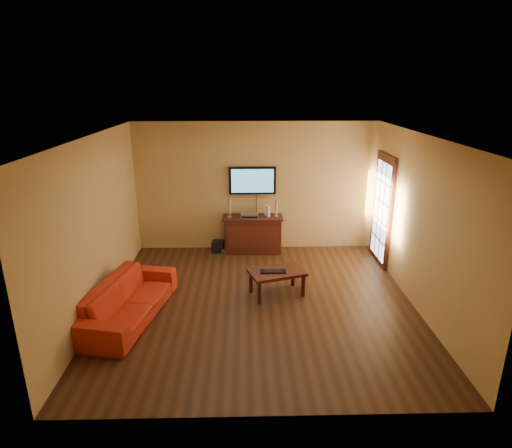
{
  "coord_description": "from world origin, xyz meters",
  "views": [
    {
      "loc": [
        -0.21,
        -6.23,
        3.45
      ],
      "look_at": [
        -0.03,
        0.8,
        1.1
      ],
      "focal_mm": 30.0,
      "sensor_mm": 36.0,
      "label": 1
    }
  ],
  "objects_px": {
    "speaker_right": "(276,209)",
    "game_console": "(267,211)",
    "television": "(252,181)",
    "bottle": "(223,254)",
    "speaker_left": "(230,209)",
    "keyboard": "(273,271)",
    "av_receiver": "(250,215)",
    "coffee_table": "(277,274)",
    "media_console": "(253,234)",
    "subwoofer": "(218,246)",
    "sofa": "(128,294)"
  },
  "relations": [
    {
      "from": "speaker_left",
      "to": "keyboard",
      "type": "relative_size",
      "value": 0.87
    },
    {
      "from": "speaker_right",
      "to": "av_receiver",
      "type": "relative_size",
      "value": 0.94
    },
    {
      "from": "game_console",
      "to": "bottle",
      "type": "height_order",
      "value": "game_console"
    },
    {
      "from": "sofa",
      "to": "subwoofer",
      "type": "distance_m",
      "value": 2.91
    },
    {
      "from": "keyboard",
      "to": "speaker_left",
      "type": "bearing_deg",
      "value": 111.77
    },
    {
      "from": "speaker_right",
      "to": "bottle",
      "type": "distance_m",
      "value": 1.44
    },
    {
      "from": "sofa",
      "to": "speaker_right",
      "type": "distance_m",
      "value": 3.63
    },
    {
      "from": "speaker_left",
      "to": "subwoofer",
      "type": "bearing_deg",
      "value": 175.12
    },
    {
      "from": "av_receiver",
      "to": "subwoofer",
      "type": "xyz_separation_m",
      "value": [
        -0.68,
        0.04,
        -0.7
      ]
    },
    {
      "from": "av_receiver",
      "to": "game_console",
      "type": "xyz_separation_m",
      "value": [
        0.37,
        0.07,
        0.08
      ]
    },
    {
      "from": "coffee_table",
      "to": "bottle",
      "type": "bearing_deg",
      "value": 121.69
    },
    {
      "from": "speaker_right",
      "to": "subwoofer",
      "type": "bearing_deg",
      "value": -179.68
    },
    {
      "from": "television",
      "to": "subwoofer",
      "type": "distance_m",
      "value": 1.58
    },
    {
      "from": "television",
      "to": "subwoofer",
      "type": "relative_size",
      "value": 4.03
    },
    {
      "from": "media_console",
      "to": "keyboard",
      "type": "bearing_deg",
      "value": -81.28
    },
    {
      "from": "coffee_table",
      "to": "speaker_left",
      "type": "xyz_separation_m",
      "value": [
        -0.85,
        1.92,
        0.58
      ]
    },
    {
      "from": "coffee_table",
      "to": "bottle",
      "type": "xyz_separation_m",
      "value": [
        -0.99,
        1.6,
        -0.28
      ]
    },
    {
      "from": "speaker_right",
      "to": "game_console",
      "type": "height_order",
      "value": "speaker_right"
    },
    {
      "from": "bottle",
      "to": "coffee_table",
      "type": "bearing_deg",
      "value": -58.31
    },
    {
      "from": "subwoofer",
      "to": "speaker_right",
      "type": "bearing_deg",
      "value": 7.17
    },
    {
      "from": "coffee_table",
      "to": "bottle",
      "type": "relative_size",
      "value": 5.55
    },
    {
      "from": "game_console",
      "to": "subwoofer",
      "type": "distance_m",
      "value": 1.3
    },
    {
      "from": "bottle",
      "to": "keyboard",
      "type": "relative_size",
      "value": 0.43
    },
    {
      "from": "speaker_left",
      "to": "keyboard",
      "type": "bearing_deg",
      "value": -68.23
    },
    {
      "from": "media_console",
      "to": "bottle",
      "type": "height_order",
      "value": "media_console"
    },
    {
      "from": "television",
      "to": "bottle",
      "type": "distance_m",
      "value": 1.64
    },
    {
      "from": "media_console",
      "to": "speaker_right",
      "type": "distance_m",
      "value": 0.73
    },
    {
      "from": "speaker_right",
      "to": "game_console",
      "type": "xyz_separation_m",
      "value": [
        -0.18,
        0.02,
        -0.04
      ]
    },
    {
      "from": "subwoofer",
      "to": "keyboard",
      "type": "distance_m",
      "value": 2.26
    },
    {
      "from": "sofa",
      "to": "game_console",
      "type": "xyz_separation_m",
      "value": [
        2.24,
        2.67,
        0.49
      ]
    },
    {
      "from": "coffee_table",
      "to": "speaker_right",
      "type": "bearing_deg",
      "value": 86.61
    },
    {
      "from": "media_console",
      "to": "television",
      "type": "relative_size",
      "value": 1.28
    },
    {
      "from": "subwoofer",
      "to": "av_receiver",
      "type": "bearing_deg",
      "value": 3.11
    },
    {
      "from": "television",
      "to": "coffee_table",
      "type": "xyz_separation_m",
      "value": [
        0.37,
        -2.15,
        -1.13
      ]
    },
    {
      "from": "subwoofer",
      "to": "bottle",
      "type": "relative_size",
      "value": 1.31
    },
    {
      "from": "coffee_table",
      "to": "subwoofer",
      "type": "bearing_deg",
      "value": 119.78
    },
    {
      "from": "television",
      "to": "game_console",
      "type": "relative_size",
      "value": 4.19
    },
    {
      "from": "speaker_right",
      "to": "keyboard",
      "type": "bearing_deg",
      "value": -95.29
    },
    {
      "from": "media_console",
      "to": "coffee_table",
      "type": "bearing_deg",
      "value": -79.19
    },
    {
      "from": "sofa",
      "to": "speaker_left",
      "type": "bearing_deg",
      "value": -18.22
    },
    {
      "from": "speaker_left",
      "to": "subwoofer",
      "type": "xyz_separation_m",
      "value": [
        -0.26,
        0.02,
        -0.83
      ]
    },
    {
      "from": "av_receiver",
      "to": "television",
      "type": "bearing_deg",
      "value": 76.84
    },
    {
      "from": "speaker_left",
      "to": "television",
      "type": "bearing_deg",
      "value": 25.61
    },
    {
      "from": "media_console",
      "to": "subwoofer",
      "type": "bearing_deg",
      "value": -179.36
    },
    {
      "from": "media_console",
      "to": "coffee_table",
      "type": "distance_m",
      "value": 1.99
    },
    {
      "from": "speaker_left",
      "to": "keyboard",
      "type": "distance_m",
      "value": 2.17
    },
    {
      "from": "television",
      "to": "bottle",
      "type": "bearing_deg",
      "value": -138.58
    },
    {
      "from": "keyboard",
      "to": "coffee_table",
      "type": "bearing_deg",
      "value": 26.38
    },
    {
      "from": "media_console",
      "to": "speaker_left",
      "type": "xyz_separation_m",
      "value": [
        -0.48,
        -0.03,
        0.56
      ]
    },
    {
      "from": "media_console",
      "to": "sofa",
      "type": "bearing_deg",
      "value": -126.18
    }
  ]
}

